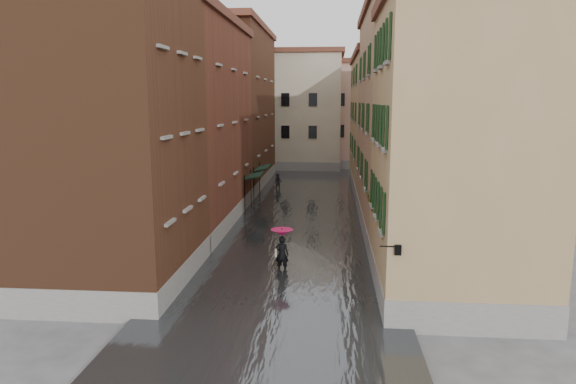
% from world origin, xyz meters
% --- Properties ---
extents(ground, '(120.00, 120.00, 0.00)m').
position_xyz_m(ground, '(0.00, 0.00, 0.00)').
color(ground, '#525254').
rests_on(ground, ground).
extents(floodwater, '(10.00, 60.00, 0.20)m').
position_xyz_m(floodwater, '(0.00, 13.00, 0.10)').
color(floodwater, '#3D4043').
rests_on(floodwater, ground).
extents(building_left_near, '(6.00, 8.00, 13.00)m').
position_xyz_m(building_left_near, '(-7.00, -2.00, 6.50)').
color(building_left_near, brown).
rests_on(building_left_near, ground).
extents(building_left_mid, '(6.00, 14.00, 12.50)m').
position_xyz_m(building_left_mid, '(-7.00, 9.00, 6.25)').
color(building_left_mid, brown).
rests_on(building_left_mid, ground).
extents(building_left_far, '(6.00, 16.00, 14.00)m').
position_xyz_m(building_left_far, '(-7.00, 24.00, 7.00)').
color(building_left_far, brown).
rests_on(building_left_far, ground).
extents(building_right_near, '(6.00, 8.00, 11.50)m').
position_xyz_m(building_right_near, '(7.00, -2.00, 5.75)').
color(building_right_near, '#9F8552').
rests_on(building_right_near, ground).
extents(building_right_mid, '(6.00, 14.00, 13.00)m').
position_xyz_m(building_right_mid, '(7.00, 9.00, 6.50)').
color(building_right_mid, tan).
rests_on(building_right_mid, ground).
extents(building_right_far, '(6.00, 16.00, 11.50)m').
position_xyz_m(building_right_far, '(7.00, 24.00, 5.75)').
color(building_right_far, '#9F8552').
rests_on(building_right_far, ground).
extents(building_end_cream, '(12.00, 9.00, 13.00)m').
position_xyz_m(building_end_cream, '(-3.00, 38.00, 6.50)').
color(building_end_cream, beige).
rests_on(building_end_cream, ground).
extents(building_end_pink, '(10.00, 9.00, 12.00)m').
position_xyz_m(building_end_pink, '(6.00, 40.00, 6.00)').
color(building_end_pink, tan).
rests_on(building_end_pink, ground).
extents(awning_near, '(1.09, 2.90, 2.80)m').
position_xyz_m(awning_near, '(-3.49, 13.67, 2.46)').
color(awning_near, black).
rests_on(awning_near, ground).
extents(awning_far, '(1.09, 3.33, 2.80)m').
position_xyz_m(awning_far, '(-3.48, 18.08, 2.47)').
color(awning_far, black).
rests_on(awning_far, ground).
extents(wall_lantern, '(0.71, 0.22, 0.35)m').
position_xyz_m(wall_lantern, '(4.33, -6.00, 3.01)').
color(wall_lantern, black).
rests_on(wall_lantern, ground).
extents(window_planters, '(0.59, 8.08, 0.84)m').
position_xyz_m(window_planters, '(4.12, -0.36, 3.51)').
color(window_planters, brown).
rests_on(window_planters, ground).
extents(pedestrian_main, '(1.07, 1.07, 2.06)m').
position_xyz_m(pedestrian_main, '(-0.13, 0.02, 1.30)').
color(pedestrian_main, black).
rests_on(pedestrian_main, ground).
extents(pedestrian_far, '(0.83, 0.69, 1.52)m').
position_xyz_m(pedestrian_far, '(-2.60, 21.89, 0.76)').
color(pedestrian_far, black).
rests_on(pedestrian_far, ground).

